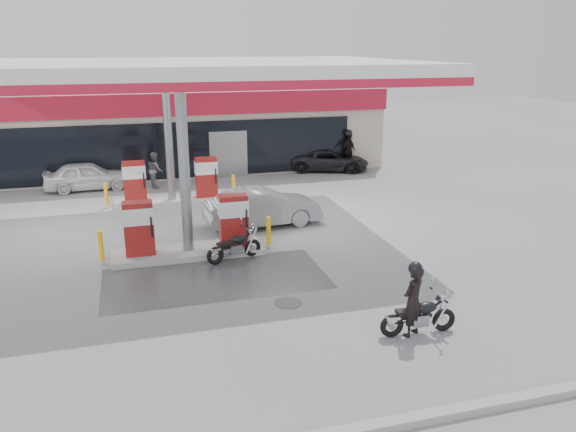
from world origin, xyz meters
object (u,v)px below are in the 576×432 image
hatchback_silver (263,207)px  parked_car_right (329,160)px  sedan_white (88,176)px  biker_walking (348,152)px  parked_motorcycle (235,247)px  pump_island_far (171,186)px  biker_main (413,301)px  attendant (155,170)px  main_motorcycle (420,317)px  pump_island_near (188,233)px

hatchback_silver → parked_car_right: size_ratio=1.03×
sedan_white → biker_walking: 12.36m
parked_car_right → parked_motorcycle: bearing=166.5°
pump_island_far → biker_main: (4.17, -12.24, 0.10)m
biker_main → sedan_white: biker_main is taller
attendant → biker_walking: size_ratio=0.83×
pump_island_far → biker_main: 12.93m
attendant → parked_motorcycle: bearing=-180.0°
main_motorcycle → biker_walking: 16.62m
main_motorcycle → attendant: size_ratio=1.11×
parked_motorcycle → biker_walking: bearing=36.8°
pump_island_far → hatchback_silver: pump_island_far is taller
attendant → parked_car_right: 8.68m
attendant → parked_car_right: bearing=-92.4°
main_motorcycle → parked_car_right: (3.75, 16.25, 0.14)m
pump_island_near → parked_motorcycle: bearing=-31.5°
sedan_white → hatchback_silver: bearing=-142.0°
pump_island_far → hatchback_silver: size_ratio=1.27×
main_motorcycle → biker_walking: biker_walking is taller
biker_main → attendant: biker_main is taller
pump_island_far → biker_main: size_ratio=3.16×
main_motorcycle → hatchback_silver: hatchback_silver is taller
parked_motorcycle → attendant: 9.75m
parked_car_right → biker_walking: size_ratio=2.03×
sedan_white → parked_car_right: sedan_white is taller
biker_main → parked_motorcycle: (-2.89, 5.46, -0.41)m
hatchback_silver → biker_walking: size_ratio=2.08×
pump_island_far → attendant: pump_island_far is taller
main_motorcycle → parked_motorcycle: (-3.08, 5.46, -0.00)m
biker_walking → attendant: bearing=151.3°
pump_island_near → hatchback_silver: pump_island_near is taller
main_motorcycle → parked_motorcycle: bearing=122.1°
parked_car_right → attendant: bearing=116.8°
pump_island_near → pump_island_far: 6.00m
pump_island_near → biker_walking: size_ratio=2.65×
main_motorcycle → biker_main: size_ratio=1.09×
parked_motorcycle → sedan_white: 11.01m
main_motorcycle → biker_main: bearing=-179.0°
pump_island_far → parked_car_right: size_ratio=1.31×
pump_island_near → parked_motorcycle: (1.28, -0.79, -0.31)m
sedan_white → main_motorcycle: bearing=-156.9°
main_motorcycle → hatchback_silver: bearing=102.9°
parked_motorcycle → parked_car_right: 12.77m
sedan_white → parked_car_right: bearing=-89.5°
parked_motorcycle → attendant: (-1.76, 9.59, 0.40)m
pump_island_near → parked_motorcycle: size_ratio=2.97×
hatchback_silver → biker_walking: biker_walking is taller
biker_walking → parked_car_right: bearing=127.4°
pump_island_near → parked_motorcycle: 1.53m
main_motorcycle → sedan_white: bearing=119.2°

